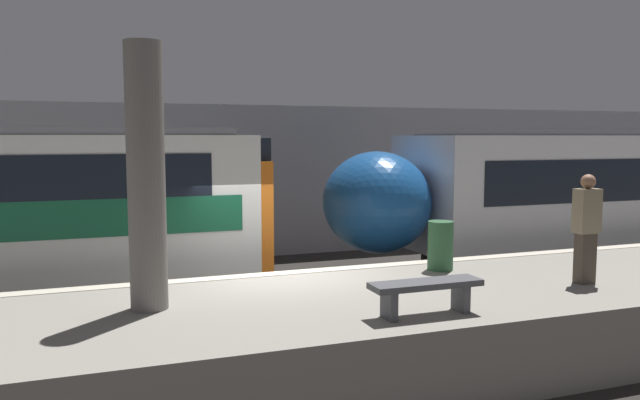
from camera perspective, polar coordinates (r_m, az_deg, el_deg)
ground_plane at (r=11.04m, az=-3.74°, el=-12.06°), size 120.00×120.00×0.00m
platform at (r=9.15m, az=-0.33°, el=-12.29°), size 40.00×3.81×1.10m
station_rear_barrier at (r=17.27m, az=-10.24°, el=1.55°), size 50.00×0.15×4.26m
support_pillar_near at (r=8.51m, az=-15.61°, el=1.99°), size 0.49×0.49×3.53m
person_waiting at (r=10.60m, az=23.17°, el=-2.19°), size 0.38×0.24×1.72m
platform_bench at (r=8.23m, az=9.65°, el=-8.08°), size 1.50×0.40×0.45m
trash_bin at (r=11.00m, az=10.95°, el=-4.11°), size 0.44×0.44×0.85m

